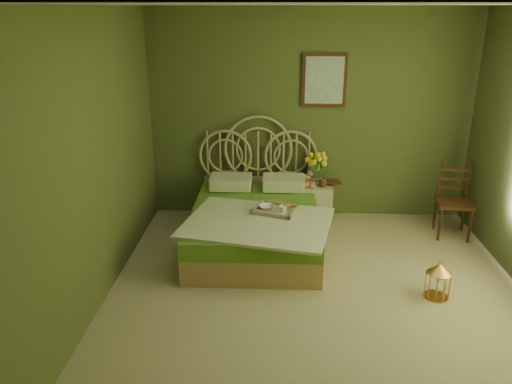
{
  "coord_description": "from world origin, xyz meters",
  "views": [
    {
      "loc": [
        -0.41,
        -3.92,
        2.59
      ],
      "look_at": [
        -0.61,
        1.0,
        0.75
      ],
      "focal_mm": 35.0,
      "sensor_mm": 36.0,
      "label": 1
    }
  ],
  "objects_px": {
    "bed": "(255,221)",
    "nightstand": "(313,195)",
    "birdcage": "(438,281)",
    "chair": "(453,195)"
  },
  "relations": [
    {
      "from": "nightstand",
      "to": "chair",
      "type": "xyz_separation_m",
      "value": [
        1.63,
        -0.31,
        0.14
      ]
    },
    {
      "from": "bed",
      "to": "birdcage",
      "type": "distance_m",
      "value": 2.06
    },
    {
      "from": "bed",
      "to": "birdcage",
      "type": "bearing_deg",
      "value": -30.98
    },
    {
      "from": "bed",
      "to": "birdcage",
      "type": "relative_size",
      "value": 6.03
    },
    {
      "from": "bed",
      "to": "chair",
      "type": "relative_size",
      "value": 2.4
    },
    {
      "from": "nightstand",
      "to": "chair",
      "type": "bearing_deg",
      "value": -10.61
    },
    {
      "from": "chair",
      "to": "birdcage",
      "type": "xyz_separation_m",
      "value": [
        -0.57,
        -1.46,
        -0.32
      ]
    },
    {
      "from": "nightstand",
      "to": "birdcage",
      "type": "distance_m",
      "value": 2.06
    },
    {
      "from": "bed",
      "to": "chair",
      "type": "xyz_separation_m",
      "value": [
        2.33,
        0.4,
        0.2
      ]
    },
    {
      "from": "bed",
      "to": "nightstand",
      "type": "height_order",
      "value": "bed"
    }
  ]
}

